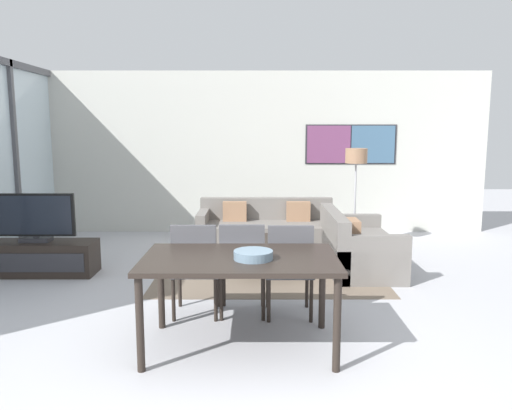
# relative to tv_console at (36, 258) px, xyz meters

# --- Properties ---
(ground_plane) EXTENTS (24.00, 24.00, 0.00)m
(ground_plane) POSITION_rel_tv_console_xyz_m (2.73, -2.96, -0.21)
(ground_plane) COLOR #B2B2B7
(wall_back) EXTENTS (8.10, 0.09, 2.80)m
(wall_back) POSITION_rel_tv_console_xyz_m (2.77, 2.67, 1.19)
(wall_back) COLOR silver
(wall_back) RESTS_ON ground_plane
(area_rug) EXTENTS (2.80, 2.03, 0.01)m
(area_rug) POSITION_rel_tv_console_xyz_m (2.91, 0.06, -0.21)
(area_rug) COLOR #706051
(area_rug) RESTS_ON ground_plane
(tv_console) EXTENTS (1.45, 0.48, 0.42)m
(tv_console) POSITION_rel_tv_console_xyz_m (0.00, 0.00, 0.00)
(tv_console) COLOR black
(tv_console) RESTS_ON ground_plane
(television) EXTENTS (1.00, 0.20, 0.61)m
(television) POSITION_rel_tv_console_xyz_m (0.00, 0.00, 0.51)
(television) COLOR #2D2D33
(television) RESTS_ON tv_console
(sofa_main) EXTENTS (2.05, 0.86, 0.76)m
(sofa_main) POSITION_rel_tv_console_xyz_m (2.91, 1.33, 0.06)
(sofa_main) COLOR slate
(sofa_main) RESTS_ON ground_plane
(sofa_side) EXTENTS (0.86, 1.56, 0.76)m
(sofa_side) POSITION_rel_tv_console_xyz_m (4.03, 0.24, 0.05)
(sofa_side) COLOR slate
(sofa_side) RESTS_ON ground_plane
(coffee_table) EXTENTS (0.99, 0.99, 0.41)m
(coffee_table) POSITION_rel_tv_console_xyz_m (2.91, 0.06, 0.10)
(coffee_table) COLOR black
(coffee_table) RESTS_ON ground_plane
(dining_table) EXTENTS (1.59, 0.96, 0.78)m
(dining_table) POSITION_rel_tv_console_xyz_m (2.62, -2.14, 0.49)
(dining_table) COLOR black
(dining_table) RESTS_ON ground_plane
(dining_chair_left) EXTENTS (0.46, 0.46, 0.93)m
(dining_chair_left) POSITION_rel_tv_console_xyz_m (2.17, -1.44, 0.32)
(dining_chair_left) COLOR #4C4C51
(dining_chair_left) RESTS_ON ground_plane
(dining_chair_centre) EXTENTS (0.46, 0.46, 0.93)m
(dining_chair_centre) POSITION_rel_tv_console_xyz_m (2.62, -1.42, 0.32)
(dining_chair_centre) COLOR #4C4C51
(dining_chair_centre) RESTS_ON ground_plane
(dining_chair_right) EXTENTS (0.46, 0.46, 0.93)m
(dining_chair_right) POSITION_rel_tv_console_xyz_m (3.07, -1.46, 0.32)
(dining_chair_right) COLOR #4C4C51
(dining_chair_right) RESTS_ON ground_plane
(fruit_bowl) EXTENTS (0.32, 0.32, 0.07)m
(fruit_bowl) POSITION_rel_tv_console_xyz_m (2.72, -2.21, 0.61)
(fruit_bowl) COLOR slate
(fruit_bowl) RESTS_ON dining_table
(floor_lamp) EXTENTS (0.32, 0.32, 1.53)m
(floor_lamp) POSITION_rel_tv_console_xyz_m (4.24, 1.35, 1.07)
(floor_lamp) COLOR #2D2D33
(floor_lamp) RESTS_ON ground_plane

